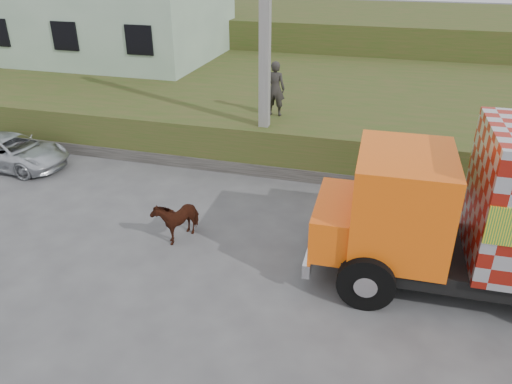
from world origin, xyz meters
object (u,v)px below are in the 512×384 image
(cow, at_px, (177,218))
(suv, at_px, (12,151))
(pedestrian, at_px, (275,89))
(utility_pole, at_px, (265,42))

(cow, bearing_deg, suv, 179.34)
(cow, height_order, pedestrian, pedestrian)
(cow, distance_m, suv, 7.50)
(utility_pole, relative_size, suv, 2.10)
(cow, bearing_deg, pedestrian, 98.97)
(cow, bearing_deg, utility_pole, 97.05)
(suv, height_order, pedestrian, pedestrian)
(cow, relative_size, suv, 0.33)
(utility_pole, relative_size, pedestrian, 4.45)
(utility_pole, xyz_separation_m, pedestrian, (0.05, 1.15, -1.68))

